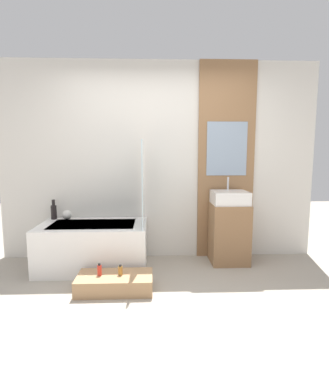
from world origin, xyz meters
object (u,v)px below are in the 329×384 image
object	(u,v)px
sink	(230,198)
vase_round_light	(67,215)
wooden_step_bench	(115,283)
bottle_soap_secondary	(120,270)
vase_tall_dark	(54,211)
bottle_soap_primary	(100,270)
bathtub	(94,246)

from	to	relation	value
sink	vase_round_light	bearing A→B (deg)	176.41
wooden_step_bench	vase_round_light	bearing A→B (deg)	128.72
bottle_soap_secondary	vase_tall_dark	bearing A→B (deg)	135.96
sink	bottle_soap_secondary	xyz separation A→B (m)	(-1.32, -0.77, -0.64)
vase_round_light	bottle_soap_primary	size ratio (longest dim) A/B	0.94
bottle_soap_primary	wooden_step_bench	bearing A→B (deg)	0.00
vase_round_light	bottle_soap_primary	xyz separation A→B (m)	(0.57, -0.90, -0.39)
bathtub	bottle_soap_secondary	xyz separation A→B (m)	(0.39, -0.63, -0.07)
bottle_soap_primary	sink	bearing A→B (deg)	26.61
bathtub	bottle_soap_primary	distance (m)	0.66
vase_tall_dark	bottle_soap_secondary	xyz separation A→B (m)	(0.96, -0.92, -0.45)
wooden_step_bench	vase_tall_dark	distance (m)	1.41
bathtub	bottle_soap_secondary	world-z (taller)	bathtub
bathtub	wooden_step_bench	world-z (taller)	bathtub
vase_tall_dark	vase_round_light	xyz separation A→B (m)	(0.18, -0.02, -0.04)
sink	vase_tall_dark	bearing A→B (deg)	176.08
wooden_step_bench	bottle_soap_secondary	xyz separation A→B (m)	(0.06, 0.00, 0.13)
vase_round_light	bottle_soap_secondary	world-z (taller)	vase_round_light
vase_tall_dark	bottle_soap_primary	bearing A→B (deg)	-51.24
vase_tall_dark	bottle_soap_secondary	bearing A→B (deg)	-44.04
sink	vase_tall_dark	world-z (taller)	sink
vase_tall_dark	bottle_soap_secondary	world-z (taller)	vase_tall_dark
vase_tall_dark	bottle_soap_primary	size ratio (longest dim) A/B	1.98
bathtub	wooden_step_bench	size ratio (longest dim) A/B	1.67
wooden_step_bench	sink	distance (m)	1.75
bathtub	wooden_step_bench	distance (m)	0.74
bathtub	bottle_soap_primary	size ratio (longest dim) A/B	10.03
bathtub	vase_tall_dark	bearing A→B (deg)	152.56
bathtub	vase_round_light	size ratio (longest dim) A/B	10.65
bathtub	bottle_soap_secondary	bearing A→B (deg)	-58.06
bathtub	bottle_soap_primary	bearing A→B (deg)	-74.05
wooden_step_bench	vase_round_light	world-z (taller)	vase_round_light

